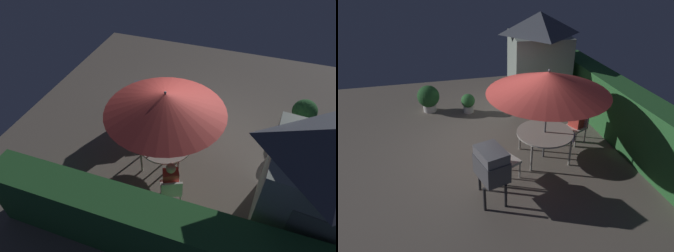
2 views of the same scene
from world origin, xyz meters
TOP-DOWN VIEW (x-y plane):
  - ground_plane at (0.00, 0.00)m, footprint 11.00×11.00m
  - hedge_backdrop at (0.00, 3.50)m, footprint 6.81×0.73m
  - garden_shed at (-2.63, 2.09)m, footprint 2.16×2.06m
  - patio_table at (0.61, 1.18)m, footprint 1.37×1.37m
  - patio_umbrella at (0.61, 1.18)m, footprint 2.80×2.80m
  - bbq_grill at (1.77, -0.36)m, footprint 0.81×0.67m
  - chair_near_shed at (0.09, 2.32)m, footprint 0.61×0.61m
  - chair_far_side at (1.24, 0.02)m, footprint 0.63×0.63m
  - potted_plant_by_shed at (-2.37, -0.31)m, footprint 0.44×0.44m
  - potted_plant_by_grill at (-2.76, -1.53)m, footprint 0.70×0.70m
  - person_in_red at (0.13, 2.24)m, footprint 0.41×0.36m

SIDE VIEW (x-z plane):
  - ground_plane at x=0.00m, z-range 0.00..0.00m
  - potted_plant_by_shed at x=-2.37m, z-range 0.03..0.66m
  - potted_plant_by_grill at x=-2.76m, z-range 0.04..0.91m
  - chair_near_shed at x=0.09m, z-range 0.07..0.97m
  - chair_far_side at x=1.24m, z-range 0.07..0.97m
  - patio_table at x=0.61m, z-range 0.31..1.03m
  - hedge_backdrop at x=0.00m, z-range 0.00..1.52m
  - person_in_red at x=0.13m, z-range 0.15..1.41m
  - bbq_grill at x=1.77m, z-range 0.25..1.45m
  - garden_shed at x=-2.63m, z-range 0.03..3.03m
  - patio_umbrella at x=0.61m, z-range 0.84..3.13m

